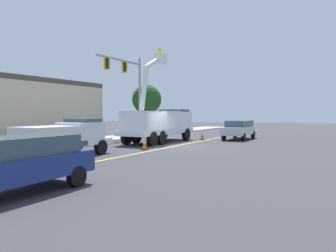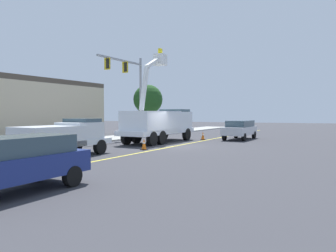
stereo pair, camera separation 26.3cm
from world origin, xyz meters
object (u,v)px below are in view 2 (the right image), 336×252
service_pickup_truck (63,136)px  traffic_cone_mid_front (144,144)px  traffic_cone_mid_rear (203,136)px  utility_bucket_truck (159,122)px  passing_minivan (240,129)px  trailing_sedan (11,161)px  traffic_cone_leading (31,159)px  traffic_signal_mast (130,81)px

service_pickup_truck → traffic_cone_mid_front: size_ratio=8.08×
service_pickup_truck → traffic_cone_mid_rear: size_ratio=8.04×
utility_bucket_truck → traffic_cone_mid_front: (-5.41, -1.26, -1.27)m
service_pickup_truck → passing_minivan: (15.44, -6.83, -0.15)m
utility_bucket_truck → trailing_sedan: 17.53m
utility_bucket_truck → traffic_cone_leading: utility_bucket_truck is taller
passing_minivan → traffic_signal_mast: traffic_signal_mast is taller
traffic_cone_leading → traffic_cone_mid_front: size_ratio=1.19×
traffic_cone_leading → passing_minivan: bearing=-16.2°
trailing_sedan → traffic_cone_mid_front: bearing=7.2°
utility_bucket_truck → traffic_cone_mid_front: bearing=-166.9°
passing_minivan → traffic_cone_mid_front: 11.54m
utility_bucket_truck → passing_minivan: 7.70m
service_pickup_truck → passing_minivan: service_pickup_truck is taller
trailing_sedan → traffic_signal_mast: bearing=19.2°
utility_bucket_truck → traffic_cone_leading: size_ratio=9.87×
service_pickup_truck → passing_minivan: bearing=-23.9°
traffic_signal_mast → utility_bucket_truck: bearing=-123.4°
utility_bucket_truck → passing_minivan: bearing=-46.6°
trailing_sedan → passing_minivan: bearing=-7.1°
traffic_cone_mid_rear → traffic_signal_mast: size_ratio=0.09×
traffic_cone_mid_rear → trailing_sedan: bearing=-179.7°
trailing_sedan → service_pickup_truck: bearing=29.4°
trailing_sedan → traffic_cone_leading: bearing=37.8°
service_pickup_truck → traffic_cone_mid_front: service_pickup_truck is taller
traffic_cone_mid_rear → traffic_signal_mast: (-0.73, 6.87, 5.01)m
service_pickup_truck → trailing_sedan: size_ratio=1.16×
traffic_cone_mid_front → traffic_cone_mid_rear: size_ratio=0.99×
trailing_sedan → traffic_cone_mid_rear: trailing_sedan is taller
traffic_cone_mid_rear → service_pickup_truck: bearing=164.1°
passing_minivan → traffic_cone_leading: 19.86m
traffic_cone_mid_front → traffic_signal_mast: (8.21, 5.50, 5.01)m
passing_minivan → trailing_sedan: (-22.57, 2.81, 0.00)m
utility_bucket_truck → traffic_signal_mast: size_ratio=1.09×
passing_minivan → traffic_cone_mid_front: bearing=158.0°
traffic_cone_mid_rear → traffic_cone_leading: bearing=171.5°
traffic_cone_mid_front → passing_minivan: bearing=-22.0°
service_pickup_truck → traffic_cone_mid_rear: service_pickup_truck is taller
traffic_cone_leading → traffic_signal_mast: (16.59, 4.28, 4.95)m
service_pickup_truck → traffic_cone_mid_front: bearing=-28.0°
passing_minivan → traffic_cone_mid_rear: 3.47m
service_pickup_truck → traffic_cone_mid_front: 5.43m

